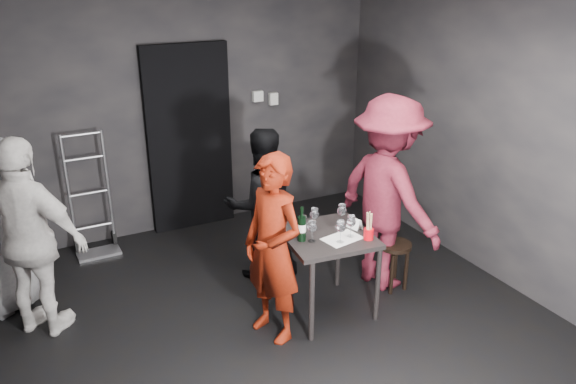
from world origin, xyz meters
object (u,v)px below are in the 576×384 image
woman_black (262,205)px  wine_bottle (302,228)px  hand_truck (95,231)px  bystander_cream (29,228)px  stool (395,254)px  breadstick_cup (369,226)px  tasting_table (327,244)px  server_red (273,246)px  man_maroon (389,174)px

woman_black → wine_bottle: bearing=96.2°
hand_truck → bystander_cream: bearing=-117.2°
hand_truck → woman_black: bearing=-42.6°
stool → wine_bottle: wine_bottle is taller
bystander_cream → wine_bottle: (1.99, -0.82, -0.08)m
hand_truck → woman_black: 1.93m
hand_truck → woman_black: woman_black is taller
breadstick_cup → bystander_cream: bearing=157.2°
tasting_table → woman_black: (-0.22, 0.84, 0.09)m
stool → server_red: bearing=-174.5°
breadstick_cup → woman_black: bearing=114.1°
breadstick_cup → man_maroon: bearing=40.0°
hand_truck → breadstick_cup: 3.04m
woman_black → wine_bottle: 0.86m
tasting_table → bystander_cream: (-2.23, 0.82, 0.29)m
wine_bottle → breadstick_cup: size_ratio=1.16×
server_red → breadstick_cup: 0.82m
stool → man_maroon: man_maroon is taller
hand_truck → woman_black: size_ratio=0.88×
tasting_table → bystander_cream: bystander_cream is taller
hand_truck → stool: (2.38, -2.04, 0.13)m
bystander_cream → stool: bearing=-153.7°
tasting_table → stool: 0.82m
tasting_table → wine_bottle: size_ratio=2.53×
hand_truck → wine_bottle: (1.37, -2.08, 0.63)m
hand_truck → stool: size_ratio=2.78×
stool → server_red: 1.39m
stool → breadstick_cup: bearing=-152.3°
stool → bystander_cream: bearing=165.4°
hand_truck → stool: bearing=-41.8°
stool → woman_black: bearing=140.6°
woman_black → man_maroon: (0.97, -0.67, 0.37)m
tasting_table → man_maroon: (0.75, 0.18, 0.46)m
man_maroon → wine_bottle: 1.04m
bystander_cream → breadstick_cup: size_ratio=7.34×
server_red → man_maroon: 1.35m
woman_black → bystander_cream: 2.02m
hand_truck → server_red: bearing=-64.9°
hand_truck → server_red: 2.48m
stool → woman_black: size_ratio=0.32×
server_red → tasting_table: bearing=80.9°
hand_truck → server_red: size_ratio=0.80×
man_maroon → wine_bottle: size_ratio=7.50×
server_red → bystander_cream: bystander_cream is taller
hand_truck → tasting_table: (1.62, -2.07, 0.42)m
wine_bottle → breadstick_cup: (0.50, -0.23, 0.00)m
man_maroon → breadstick_cup: 0.68m
server_red → wine_bottle: (0.30, 0.09, 0.05)m
woman_black → breadstick_cup: (0.48, -1.08, 0.12)m
stool → wine_bottle: (-1.01, -0.04, 0.50)m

